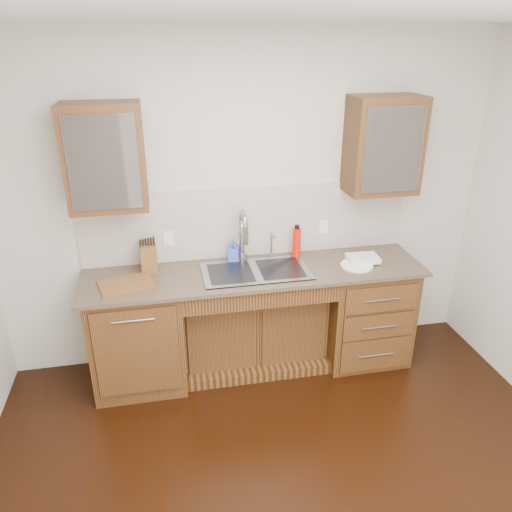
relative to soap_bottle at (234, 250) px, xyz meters
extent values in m
cube|color=black|center=(0.14, -1.65, -1.05)|extent=(4.00, 3.50, 0.10)
cube|color=beige|center=(0.14, 0.15, 0.35)|extent=(4.00, 0.10, 2.70)
cube|color=#593014|center=(-0.81, -0.21, -0.56)|extent=(0.70, 0.62, 0.88)
cube|color=#593014|center=(0.14, -0.12, -0.65)|extent=(1.20, 0.44, 0.70)
cube|color=#593014|center=(1.09, -0.21, -0.56)|extent=(0.70, 0.62, 0.88)
cube|color=#84705B|center=(0.14, -0.22, -0.11)|extent=(2.70, 0.65, 0.03)
cube|color=beige|center=(0.14, 0.09, 0.20)|extent=(2.70, 0.02, 0.59)
cube|color=#9E9EA5|center=(0.14, -0.24, -0.18)|extent=(0.84, 0.46, 0.19)
cylinder|color=#999993|center=(0.07, -0.01, 0.11)|extent=(0.04, 0.04, 0.40)
cylinder|color=#999993|center=(0.32, 0.00, 0.03)|extent=(0.02, 0.02, 0.24)
cube|color=#593014|center=(-0.91, -0.07, 0.82)|extent=(0.55, 0.34, 0.75)
cube|color=#593014|center=(1.19, -0.07, 0.82)|extent=(0.55, 0.34, 0.75)
cube|color=white|center=(-0.51, 0.08, 0.12)|extent=(0.08, 0.01, 0.12)
cube|color=white|center=(0.79, 0.08, 0.12)|extent=(0.08, 0.01, 0.12)
imported|color=#465DEE|center=(0.00, 0.00, 0.00)|extent=(0.11, 0.11, 0.19)
cylinder|color=#EE1800|center=(0.53, -0.01, 0.03)|extent=(0.07, 0.07, 0.25)
cylinder|color=white|center=(0.95, -0.30, -0.09)|extent=(0.32, 0.32, 0.01)
cube|color=white|center=(1.03, -0.24, -0.06)|extent=(0.26, 0.19, 0.04)
cube|color=olive|center=(-0.68, -0.03, 0.02)|extent=(0.13, 0.21, 0.23)
cube|color=brown|center=(-0.85, -0.28, -0.08)|extent=(0.44, 0.35, 0.02)
imported|color=white|center=(-1.02, -0.07, 0.78)|extent=(0.17, 0.17, 0.11)
imported|color=white|center=(-0.77, -0.07, 0.77)|extent=(0.12, 0.12, 0.09)
imported|color=white|center=(1.14, -0.07, 0.77)|extent=(0.14, 0.14, 0.09)
imported|color=silver|center=(1.33, -0.07, 0.77)|extent=(0.13, 0.13, 0.09)
camera|label=1|loc=(-0.56, -3.69, 1.62)|focal=35.00mm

